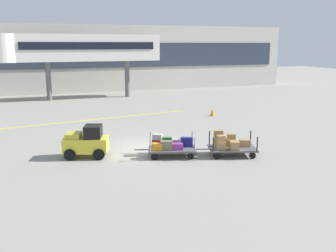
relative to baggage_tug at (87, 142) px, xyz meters
name	(u,v)px	position (x,y,z in m)	size (l,w,h in m)	color
ground_plane	(141,148)	(2.94, 0.71, -0.75)	(120.00, 120.00, 0.00)	gray
apron_lead_line	(92,120)	(1.78, 9.37, -0.75)	(15.70, 0.20, 0.01)	yellow
terminal_building	(75,59)	(2.94, 26.68, 3.04)	(53.06, 2.51, 7.58)	#BCB7AD
jet_bridge	(71,48)	(1.79, 20.70, 4.25)	(16.41, 3.00, 6.36)	silver
baggage_tug	(87,142)	(0.00, 0.00, 0.00)	(2.34, 1.77, 1.58)	gold
baggage_cart_lead	(170,146)	(3.89, -1.24, -0.23)	(3.08, 2.05, 1.10)	#4C4C4F
baggage_cart_middle	(230,145)	(6.70, -2.18, -0.20)	(3.08, 2.05, 1.23)	#4C4C4F
safety_cone_near	(212,112)	(10.76, 7.69, -0.48)	(0.36, 0.36, 0.55)	orange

